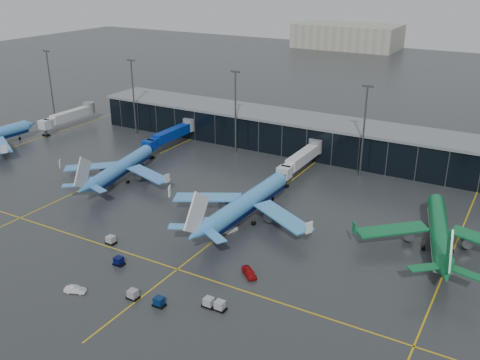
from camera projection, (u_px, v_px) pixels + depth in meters
The scene contains 12 objects.
ground at pixel (181, 227), 119.94m from camera, with size 600.00×600.00×0.00m, color #282B2D.
terminal_pier at pixel (296, 133), 167.67m from camera, with size 142.00×17.00×10.70m.
jet_bridges at pixel (170, 135), 168.90m from camera, with size 94.00×27.50×7.20m.
flood_masts at pixel (296, 118), 152.56m from camera, with size 203.00×0.50×25.50m.
taxi_lines at pixel (243, 218), 123.83m from camera, with size 220.00×120.00×0.02m.
airliner_arkefly at pixel (121, 159), 143.75m from camera, with size 33.62×38.29×11.77m, color #438CDD, non-canonical shape.
airliner_klm_near at pixel (247, 192), 121.28m from camera, with size 37.75×42.99×13.21m, color #459AE4, non-canonical shape.
airliner_aer_lingus at pixel (441, 220), 109.09m from camera, with size 35.33×40.23×12.36m, color #0C6833, non-canonical shape.
baggage_carts at pixel (156, 282), 97.63m from camera, with size 34.47×14.64×1.70m.
mobile_airstair at pixel (229, 228), 117.86m from camera, with size 3.07×3.72×3.45m.
service_van_red at pixel (249, 272), 100.84m from camera, with size 1.83×4.55×1.55m, color #9F0C0E.
service_van_white at pixel (75, 289), 95.77m from camera, with size 1.36×3.90×1.29m, color silver.
Camera 1 is at (64.97, -86.22, 54.94)m, focal length 40.00 mm.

